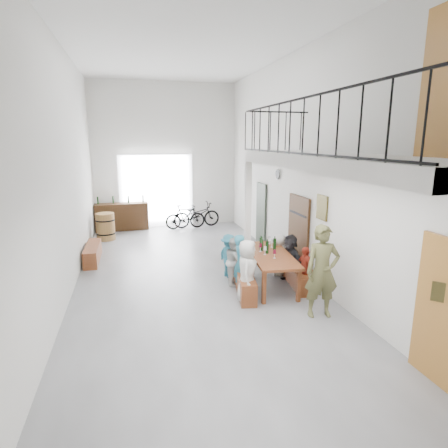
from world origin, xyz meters
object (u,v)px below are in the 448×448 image
object	(u,v)px
tasting_table	(270,257)
side_bench	(93,253)
oak_barrel	(106,227)
host_standing	(322,271)
bench_inner	(243,279)
bicycle_near	(197,215)
serving_counter	(122,217)

from	to	relation	value
tasting_table	side_bench	distance (m)	5.15
oak_barrel	host_standing	world-z (taller)	host_standing
tasting_table	bench_inner	bearing A→B (deg)	-172.47
bench_inner	host_standing	xyz separation A→B (m)	(1.07, -1.64, 0.67)
tasting_table	host_standing	distance (m)	1.72
side_bench	bicycle_near	distance (m)	5.00
oak_barrel	host_standing	distance (m)	8.21
oak_barrel	serving_counter	size ratio (longest dim) A/B	0.48
side_bench	tasting_table	bearing A→B (deg)	-35.09
tasting_table	oak_barrel	size ratio (longest dim) A/B	2.45
serving_counter	host_standing	distance (m)	9.16
oak_barrel	bench_inner	bearing A→B (deg)	-57.96
side_bench	oak_barrel	world-z (taller)	oak_barrel
bench_inner	oak_barrel	bearing A→B (deg)	131.85
side_bench	bicycle_near	xyz separation A→B (m)	(3.59, 3.47, 0.25)
tasting_table	bench_inner	world-z (taller)	tasting_table
bench_inner	oak_barrel	distance (m)	6.25
serving_counter	bicycle_near	xyz separation A→B (m)	(2.84, -0.22, -0.03)
serving_counter	oak_barrel	bearing A→B (deg)	-113.88
bicycle_near	oak_barrel	bearing A→B (deg)	101.04
side_bench	oak_barrel	xyz separation A→B (m)	(0.23, 2.33, 0.23)
oak_barrel	bicycle_near	world-z (taller)	bicycle_near
bench_inner	bicycle_near	distance (m)	6.44
serving_counter	bicycle_near	distance (m)	2.84
oak_barrel	host_standing	xyz separation A→B (m)	(4.38, -6.93, 0.44)
side_bench	bicycle_near	bearing A→B (deg)	44.07
bench_inner	host_standing	bearing A→B (deg)	-47.12
bench_inner	oak_barrel	xyz separation A→B (m)	(-3.31, 5.29, 0.22)
serving_counter	tasting_table	bearing A→B (deg)	-65.71
oak_barrel	bicycle_near	xyz separation A→B (m)	(3.35, 1.14, 0.02)
tasting_table	side_bench	bearing A→B (deg)	151.14
oak_barrel	serving_counter	xyz separation A→B (m)	(0.52, 1.37, 0.05)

